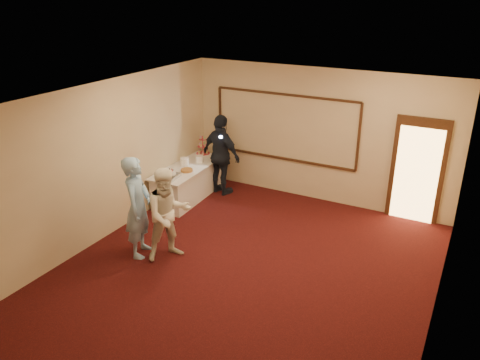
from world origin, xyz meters
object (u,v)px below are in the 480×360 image
object	(u,v)px
buffet_table	(188,182)
woman	(168,214)
pavlova_tray	(169,175)
plate_stack_b	(200,159)
man	(138,207)
tart	(187,171)
cupcake_stand	(203,147)
guest	(221,155)
plate_stack_a	(185,162)

from	to	relation	value
buffet_table	woman	distance (m)	2.63
buffet_table	pavlova_tray	distance (m)	0.89
plate_stack_b	man	xyz separation A→B (m)	(0.55, -2.86, 0.09)
pavlova_tray	tart	distance (m)	0.50
buffet_table	tart	size ratio (longest dim) A/B	6.94
cupcake_stand	guest	bearing A→B (deg)	-25.21
buffet_table	man	distance (m)	2.61
pavlova_tray	woman	size ratio (longest dim) A/B	0.30
guest	man	bearing A→B (deg)	107.08
cupcake_stand	buffet_table	bearing A→B (deg)	-79.16
pavlova_tray	guest	distance (m)	1.45
tart	guest	size ratio (longest dim) A/B	0.16
tart	cupcake_stand	bearing A→B (deg)	105.91
buffet_table	plate_stack_b	bearing A→B (deg)	78.53
cupcake_stand	tart	world-z (taller)	cupcake_stand
pavlova_tray	plate_stack_b	bearing A→B (deg)	88.82
pavlova_tray	plate_stack_a	size ratio (longest dim) A/B	2.48
pavlova_tray	cupcake_stand	xyz separation A→B (m)	(-0.23, 1.70, 0.10)
guest	plate_stack_b	bearing A→B (deg)	39.88
buffet_table	man	world-z (taller)	man
cupcake_stand	plate_stack_a	bearing A→B (deg)	-85.27
pavlova_tray	woman	xyz separation A→B (m)	(1.11, -1.55, 0.01)
pavlova_tray	man	xyz separation A→B (m)	(0.57, -1.71, 0.09)
pavlova_tray	plate_stack_b	size ratio (longest dim) A/B	2.76
guest	plate_stack_a	bearing A→B (deg)	55.96
buffet_table	pavlova_tray	xyz separation A→B (m)	(0.05, -0.76, 0.46)
cupcake_stand	man	world-z (taller)	man
plate_stack_b	man	size ratio (longest dim) A/B	0.10
woman	guest	size ratio (longest dim) A/B	0.90
man	guest	world-z (taller)	guest
tart	woman	distance (m)	2.26
plate_stack_a	cupcake_stand	bearing A→B (deg)	94.73
buffet_table	pavlova_tray	bearing A→B (deg)	-85.97
pavlova_tray	buffet_table	bearing A→B (deg)	94.03
plate_stack_b	buffet_table	bearing A→B (deg)	-101.47
cupcake_stand	woman	xyz separation A→B (m)	(1.34, -3.25, -0.09)
buffet_table	plate_stack_b	size ratio (longest dim) A/B	11.57
buffet_table	woman	bearing A→B (deg)	-63.29
buffet_table	plate_stack_a	bearing A→B (deg)	159.09
cupcake_stand	plate_stack_b	bearing A→B (deg)	-65.10
tart	man	size ratio (longest dim) A/B	0.16
woman	guest	world-z (taller)	guest
plate_stack_a	guest	bearing A→B (deg)	40.41
plate_stack_a	plate_stack_b	size ratio (longest dim) A/B	1.12
pavlova_tray	cupcake_stand	distance (m)	1.72
pavlova_tray	plate_stack_a	distance (m)	0.82
pavlova_tray	plate_stack_b	distance (m)	1.15
cupcake_stand	guest	distance (m)	0.80
buffet_table	man	size ratio (longest dim) A/B	1.14
tart	guest	distance (m)	0.96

